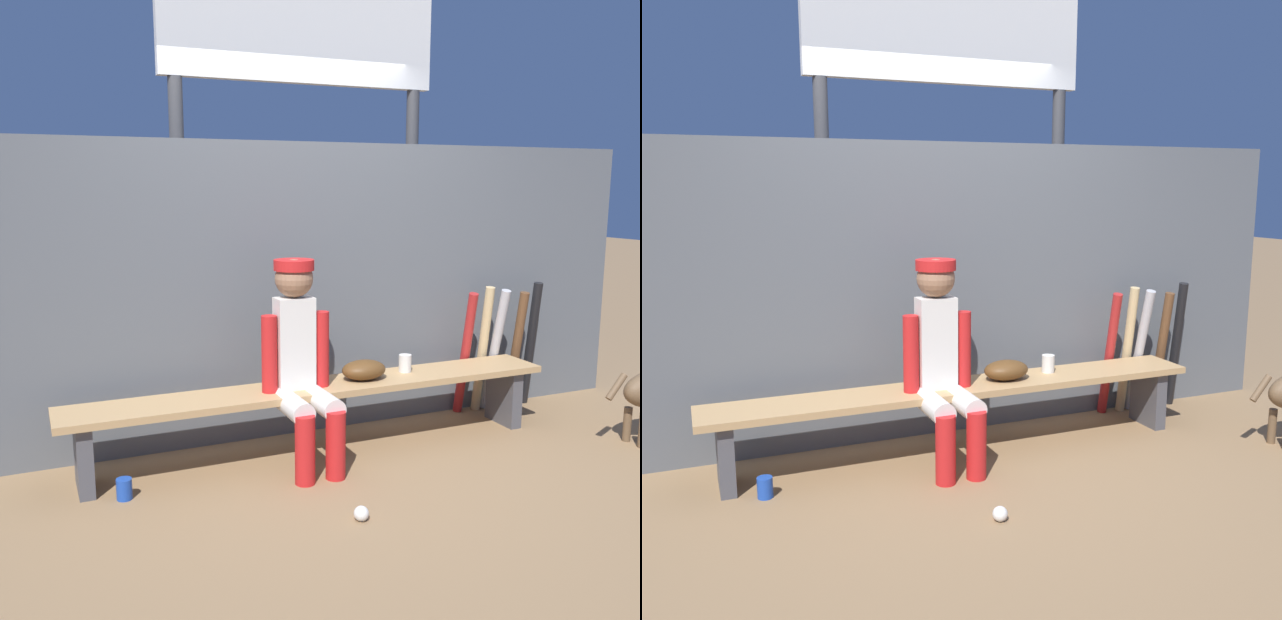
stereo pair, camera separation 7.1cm
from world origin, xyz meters
TOP-DOWN VIEW (x-y plane):
  - ground_plane at (0.00, 0.00)m, footprint 30.00×30.00m
  - chainlink_fence at (0.00, 0.38)m, footprint 5.08×0.03m
  - dugout_bench at (0.00, 0.00)m, footprint 2.99×0.36m
  - player_seated at (-0.16, -0.10)m, footprint 0.41×0.55m
  - baseball_glove at (0.29, 0.00)m, footprint 0.28×0.20m
  - bat_aluminum_red at (1.19, 0.23)m, footprint 0.10×0.26m
  - bat_wood_natural at (1.35, 0.25)m, footprint 0.07×0.18m
  - bat_aluminum_silver at (1.42, 0.21)m, footprint 0.07×0.28m
  - bat_wood_dark at (1.61, 0.22)m, footprint 0.09×0.19m
  - bat_aluminum_black at (1.76, 0.25)m, footprint 0.08×0.18m
  - baseball at (-0.16, -0.88)m, footprint 0.07×0.07m
  - cup_on_ground at (-1.17, -0.19)m, footprint 0.08×0.08m
  - cup_on_bench at (0.61, 0.06)m, footprint 0.08×0.08m
  - scoreboard at (0.47, 1.27)m, footprint 2.39×0.27m

SIDE VIEW (x-z plane):
  - ground_plane at x=0.00m, z-range 0.00..0.00m
  - baseball at x=-0.16m, z-range 0.00..0.07m
  - cup_on_ground at x=-1.17m, z-range 0.00..0.11m
  - dugout_bench at x=0.00m, z-range 0.13..0.55m
  - bat_wood_dark at x=1.61m, z-range 0.00..0.86m
  - bat_aluminum_red at x=1.19m, z-range 0.00..0.88m
  - bat_aluminum_silver at x=1.42m, z-range 0.00..0.89m
  - bat_wood_natural at x=1.35m, z-range 0.00..0.90m
  - bat_aluminum_black at x=1.76m, z-range 0.00..0.91m
  - cup_on_bench at x=0.61m, z-range 0.42..0.53m
  - baseball_glove at x=0.29m, z-range 0.42..0.54m
  - player_seated at x=-0.16m, z-range 0.04..1.22m
  - chainlink_fence at x=0.00m, z-range 0.00..1.85m
  - scoreboard at x=0.47m, z-range 0.72..4.24m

